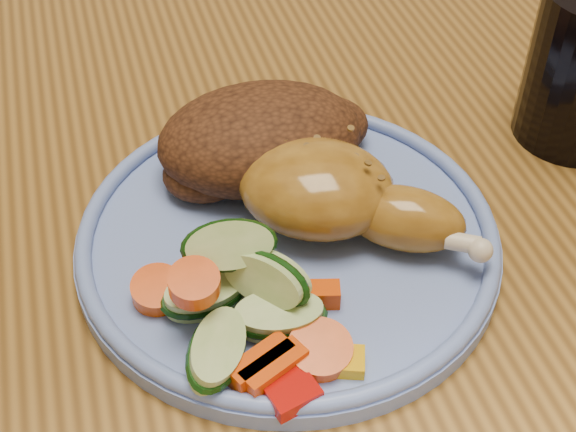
# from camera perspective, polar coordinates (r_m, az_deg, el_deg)

# --- Properties ---
(dining_table) EXTENTS (0.90, 1.40, 0.75)m
(dining_table) POSITION_cam_1_polar(r_m,az_deg,el_deg) (0.66, 3.59, 1.92)
(dining_table) COLOR brown
(dining_table) RESTS_ON ground
(chair_far) EXTENTS (0.42, 0.42, 0.91)m
(chair_far) POSITION_cam_1_polar(r_m,az_deg,el_deg) (1.26, -6.22, 14.55)
(chair_far) COLOR #4C2D16
(chair_far) RESTS_ON ground
(plate) EXTENTS (0.26, 0.26, 0.01)m
(plate) POSITION_cam_1_polar(r_m,az_deg,el_deg) (0.49, 0.00, -1.76)
(plate) COLOR #6680CA
(plate) RESTS_ON dining_table
(plate_rim) EXTENTS (0.26, 0.26, 0.01)m
(plate_rim) POSITION_cam_1_polar(r_m,az_deg,el_deg) (0.48, 0.00, -0.85)
(plate_rim) COLOR #6680CA
(plate_rim) RESTS_ON plate
(chicken_leg) EXTENTS (0.14, 0.13, 0.05)m
(chicken_leg) POSITION_cam_1_polar(r_m,az_deg,el_deg) (0.48, 3.56, 1.47)
(chicken_leg) COLOR #9E6C21
(chicken_leg) RESTS_ON plate
(rice_pilaf) EXTENTS (0.14, 0.10, 0.06)m
(rice_pilaf) POSITION_cam_1_polar(r_m,az_deg,el_deg) (0.52, -1.70, 5.49)
(rice_pilaf) COLOR #482512
(rice_pilaf) RESTS_ON plate
(vegetable_pile) EXTENTS (0.11, 0.12, 0.06)m
(vegetable_pile) POSITION_cam_1_polar(r_m,az_deg,el_deg) (0.43, -3.16, -6.35)
(vegetable_pile) COLOR #A50A05
(vegetable_pile) RESTS_ON plate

